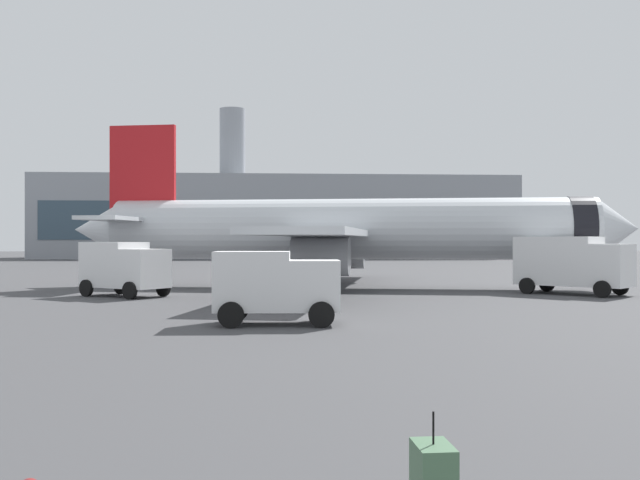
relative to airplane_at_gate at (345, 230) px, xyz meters
The scene contains 8 objects.
airplane_at_gate is the anchor object (origin of this frame).
service_truck 14.06m from the airplane_at_gate, 153.45° to the right, with size 5.15×4.67×2.90m.
fuel_truck 13.69m from the airplane_at_gate, 28.21° to the right, with size 5.87×6.00×3.20m.
cargo_van 20.27m from the airplane_at_gate, 102.92° to the right, with size 4.48×2.49×2.60m.
safety_cone_near 12.53m from the airplane_at_gate, 123.70° to the right, with size 0.44×0.44×0.76m.
safety_cone_mid 16.14m from the airplane_at_gate, 113.16° to the right, with size 0.44×0.44×0.69m.
rolling_suitcase 37.80m from the airplane_at_gate, 94.44° to the right, with size 0.42×0.65×1.10m.
terminal_building 80.87m from the airplane_at_gate, 92.29° to the left, with size 79.59×19.60×25.73m.
Camera 1 is at (0.03, -2.24, 2.98)m, focal length 40.78 mm.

